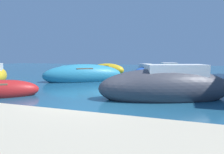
% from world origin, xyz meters
% --- Properties ---
extents(ground, '(80.00, 80.00, 0.00)m').
position_xyz_m(ground, '(0.00, 0.00, 0.00)').
color(ground, '#1E5170').
extents(quay_promenade, '(44.00, 32.00, 0.50)m').
position_xyz_m(quay_promenade, '(4.32, -0.37, 0.25)').
color(quay_promenade, beige).
rests_on(quay_promenade, ground).
extents(moored_boat_0, '(4.14, 1.85, 1.54)m').
position_xyz_m(moored_boat_0, '(-4.77, 15.37, 0.43)').
color(moored_boat_0, gold).
rests_on(moored_boat_0, ground).
extents(moored_boat_1, '(1.87, 3.60, 1.13)m').
position_xyz_m(moored_boat_1, '(-10.51, 15.13, 0.32)').
color(moored_boat_1, teal).
rests_on(moored_boat_1, ground).
extents(moored_boat_3, '(6.69, 4.33, 2.09)m').
position_xyz_m(moored_boat_3, '(2.80, 2.84, 0.59)').
color(moored_boat_3, '#3F3F47').
rests_on(moored_boat_3, ground).
extents(moored_boat_4, '(3.97, 2.66, 1.81)m').
position_xyz_m(moored_boat_4, '(2.75, 10.67, 0.45)').
color(moored_boat_4, '#B21E1E').
rests_on(moored_boat_4, ground).
extents(moored_boat_5, '(2.38, 3.36, 1.49)m').
position_xyz_m(moored_boat_5, '(-0.28, 14.52, 0.39)').
color(moored_boat_5, '#1E479E').
rests_on(moored_boat_5, ground).
extents(moored_boat_6, '(6.39, 5.46, 1.80)m').
position_xyz_m(moored_boat_6, '(-4.12, 7.87, 0.50)').
color(moored_boat_6, teal).
rests_on(moored_boat_6, ground).
extents(moored_boat_7, '(3.59, 3.19, 1.11)m').
position_xyz_m(moored_boat_7, '(-5.13, 0.73, 0.31)').
color(moored_boat_7, '#B21E1E').
rests_on(moored_boat_7, ground).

